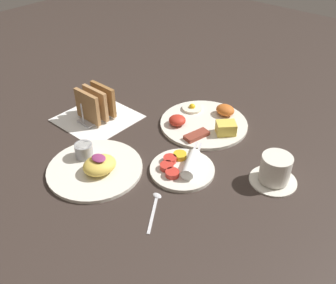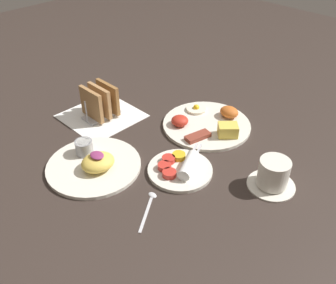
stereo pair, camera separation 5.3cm
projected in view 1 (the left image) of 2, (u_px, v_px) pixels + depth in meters
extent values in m
plane|color=#332823|center=(147.00, 152.00, 1.05)|extent=(3.00, 3.00, 0.00)
cube|color=white|center=(98.00, 118.00, 1.19)|extent=(0.22, 0.22, 0.00)
cylinder|color=silver|center=(204.00, 124.00, 1.16)|extent=(0.27, 0.27, 0.01)
cube|color=#E5C64C|center=(226.00, 128.00, 1.10)|extent=(0.07, 0.07, 0.04)
ellipsoid|color=#C66023|center=(225.00, 110.00, 1.18)|extent=(0.06, 0.05, 0.03)
cylinder|color=#F4EACC|center=(192.00, 108.00, 1.21)|extent=(0.06, 0.06, 0.01)
sphere|color=yellow|center=(192.00, 107.00, 1.21)|extent=(0.02, 0.02, 0.02)
ellipsoid|color=red|center=(177.00, 120.00, 1.14)|extent=(0.05, 0.05, 0.03)
cube|color=brown|center=(197.00, 135.00, 1.09)|extent=(0.05, 0.08, 0.01)
cylinder|color=silver|center=(183.00, 169.00, 0.98)|extent=(0.17, 0.17, 0.01)
cylinder|color=gold|center=(180.00, 156.00, 1.01)|extent=(0.04, 0.04, 0.01)
cylinder|color=red|center=(170.00, 159.00, 0.99)|extent=(0.04, 0.04, 0.01)
cylinder|color=red|center=(167.00, 166.00, 0.97)|extent=(0.04, 0.04, 0.01)
cylinder|color=red|center=(172.00, 173.00, 0.95)|extent=(0.04, 0.04, 0.01)
cylinder|color=white|center=(191.00, 164.00, 0.96)|extent=(0.07, 0.10, 0.03)
cube|color=silver|center=(195.00, 148.00, 1.02)|extent=(0.03, 0.05, 0.00)
cube|color=silver|center=(199.00, 149.00, 1.02)|extent=(0.03, 0.05, 0.00)
cylinder|color=silver|center=(95.00, 169.00, 0.98)|extent=(0.25, 0.25, 0.01)
ellipsoid|color=#EAC651|center=(100.00, 165.00, 0.96)|extent=(0.09, 0.10, 0.04)
ellipsoid|color=#8C3366|center=(99.00, 158.00, 0.94)|extent=(0.04, 0.03, 0.01)
cylinder|color=#99999E|center=(84.00, 151.00, 1.00)|extent=(0.05, 0.05, 0.04)
cylinder|color=white|center=(83.00, 146.00, 0.99)|extent=(0.04, 0.04, 0.01)
cube|color=#B7B7BC|center=(97.00, 117.00, 1.19)|extent=(0.06, 0.12, 0.01)
cube|color=#A07244|center=(87.00, 107.00, 1.14)|extent=(0.10, 0.01, 0.10)
cube|color=#A87A4C|center=(96.00, 103.00, 1.16)|extent=(0.10, 0.01, 0.10)
cube|color=olive|center=(103.00, 99.00, 1.18)|extent=(0.10, 0.01, 0.10)
cylinder|color=#B7B7BC|center=(82.00, 114.00, 1.13)|extent=(0.01, 0.01, 0.07)
cylinder|color=#B7B7BC|center=(109.00, 100.00, 1.20)|extent=(0.01, 0.01, 0.07)
cylinder|color=silver|center=(273.00, 180.00, 0.95)|extent=(0.12, 0.12, 0.01)
cylinder|color=silver|center=(276.00, 168.00, 0.92)|extent=(0.08, 0.08, 0.07)
cylinder|color=#381E0F|center=(278.00, 159.00, 0.91)|extent=(0.06, 0.06, 0.01)
cube|color=silver|center=(153.00, 215.00, 0.85)|extent=(0.07, 0.10, 0.00)
ellipsoid|color=silver|center=(157.00, 194.00, 0.91)|extent=(0.02, 0.02, 0.01)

